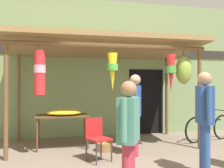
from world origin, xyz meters
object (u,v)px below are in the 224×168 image
at_px(display_table, 62,119).
at_px(shopper_by_bananas, 135,107).
at_px(parked_bicycle, 209,128).
at_px(passerby_at_right, 205,113).
at_px(wicker_basket_by_table, 104,147).
at_px(customer_foreground, 129,131).
at_px(flower_heap_on_table, 65,113).
at_px(folding_chair, 97,135).

height_order(display_table, shopper_by_bananas, shopper_by_bananas).
bearing_deg(display_table, parked_bicycle, -1.40).
distance_m(shopper_by_bananas, passerby_at_right, 1.58).
distance_m(display_table, passerby_at_right, 3.33).
relative_size(wicker_basket_by_table, shopper_by_bananas, 0.22).
relative_size(customer_foreground, shopper_by_bananas, 0.90).
bearing_deg(flower_heap_on_table, customer_foreground, -76.96).
xyz_separation_m(wicker_basket_by_table, passerby_at_right, (1.37, -1.88, 0.93)).
bearing_deg(flower_heap_on_table, display_table, 125.83).
height_order(parked_bicycle, customer_foreground, customer_foreground).
relative_size(display_table, shopper_by_bananas, 0.71).
relative_size(folding_chair, customer_foreground, 0.54).
xyz_separation_m(folding_chair, wicker_basket_by_table, (0.28, 0.70, -0.41)).
relative_size(display_table, passerby_at_right, 0.72).
relative_size(parked_bicycle, passerby_at_right, 0.99).
distance_m(display_table, customer_foreground, 3.18).
bearing_deg(customer_foreground, passerby_at_right, 24.27).
height_order(flower_heap_on_table, wicker_basket_by_table, flower_heap_on_table).
distance_m(flower_heap_on_table, parked_bicycle, 3.89).
relative_size(flower_heap_on_table, passerby_at_right, 0.48).
xyz_separation_m(parked_bicycle, passerby_at_right, (-1.61, -2.29, 0.68)).
relative_size(display_table, flower_heap_on_table, 1.48).
height_order(display_table, wicker_basket_by_table, display_table).
bearing_deg(passerby_at_right, customer_foreground, -155.73).
xyz_separation_m(parked_bicycle, customer_foreground, (-3.16, -2.99, 0.57)).
xyz_separation_m(display_table, folding_chair, (0.64, -1.20, -0.20)).
distance_m(flower_heap_on_table, shopper_by_bananas, 1.74).
bearing_deg(parked_bicycle, display_table, 178.60).
height_order(wicker_basket_by_table, shopper_by_bananas, shopper_by_bananas).
bearing_deg(flower_heap_on_table, wicker_basket_by_table, -26.08).
bearing_deg(display_table, wicker_basket_by_table, -28.56).
xyz_separation_m(parked_bicycle, shopper_by_bananas, (-2.40, -0.91, 0.69)).
xyz_separation_m(wicker_basket_by_table, customer_foreground, (-0.17, -2.58, 0.82)).
height_order(folding_chair, parked_bicycle, parked_bicycle).
height_order(display_table, customer_foreground, customer_foreground).
bearing_deg(customer_foreground, folding_chair, 93.37).
xyz_separation_m(flower_heap_on_table, parked_bicycle, (3.86, -0.02, -0.51)).
distance_m(display_table, shopper_by_bananas, 1.85).
height_order(display_table, flower_heap_on_table, flower_heap_on_table).
bearing_deg(folding_chair, parked_bicycle, 18.64).
distance_m(flower_heap_on_table, wicker_basket_by_table, 1.23).
xyz_separation_m(folding_chair, parked_bicycle, (3.27, 1.10, -0.16)).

